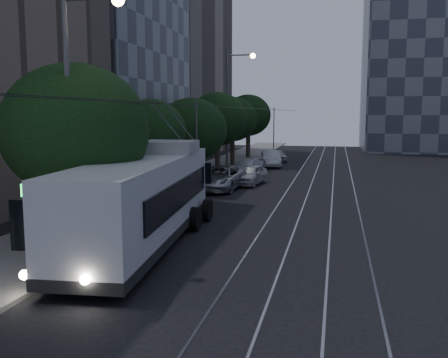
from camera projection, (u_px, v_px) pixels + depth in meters
name	position (u px, v px, depth m)	size (l,w,h in m)	color
ground	(252.00, 235.00, 21.49)	(120.00, 120.00, 0.00)	black
sidewalk	(204.00, 174.00, 42.46)	(5.00, 90.00, 0.15)	slate
tram_rails	(324.00, 178.00, 40.28)	(4.52, 90.00, 0.02)	gray
overhead_wires	(233.00, 134.00, 41.46)	(2.23, 90.00, 6.00)	black
building_glass_mid	(86.00, 22.00, 45.15)	(14.40, 18.40, 26.80)	#3C404C
building_tan_far	(161.00, 17.00, 63.97)	(14.40, 22.40, 34.80)	gray
building_distant_right	(446.00, 64.00, 69.16)	(22.00, 18.00, 24.00)	#3C404C
trolleybus	(145.00, 199.00, 19.76)	(3.92, 13.36, 5.63)	silver
pickup_silver	(220.00, 178.00, 34.06)	(2.65, 5.75, 1.60)	#A6A9AE
car_white_a	(250.00, 175.00, 36.51)	(1.73, 4.31, 1.47)	#B6B5BA
car_white_b	(248.00, 166.00, 43.63)	(1.77, 4.35, 1.26)	silver
car_white_c	(271.00, 159.00, 48.83)	(1.66, 4.75, 1.57)	silver
car_white_d	(278.00, 156.00, 54.20)	(1.48, 3.67, 1.25)	#B0B0B4
tree_0	(75.00, 130.00, 19.41)	(5.76, 5.76, 7.15)	#33231C
tree_1	(151.00, 132.00, 27.78)	(3.95, 3.95, 6.00)	#33231C
tree_2	(192.00, 130.00, 34.96)	(4.95, 4.95, 6.30)	#33231C
tree_3	(217.00, 119.00, 42.38)	(5.05, 5.05, 6.97)	#33231C
tree_4	(233.00, 119.00, 48.45)	(4.79, 4.79, 6.80)	#33231C
tree_5	(248.00, 115.00, 57.33)	(5.28, 5.28, 7.35)	#33231C
streetlamp_near	(79.00, 98.00, 17.41)	(2.30, 0.44, 9.45)	#535356
streetlamp_far	(232.00, 101.00, 42.37)	(2.52, 0.44, 10.47)	#535356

